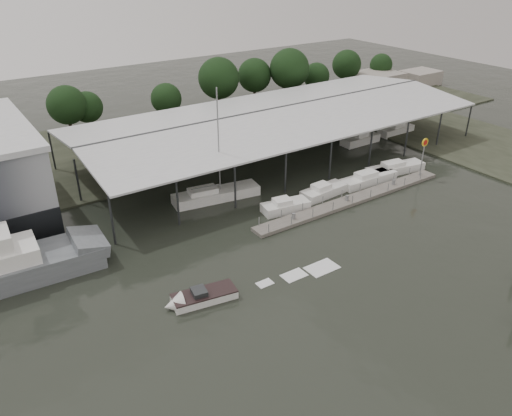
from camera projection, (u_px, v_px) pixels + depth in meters
ground at (309, 285)px, 44.94m from camera, size 200.00×200.00×0.00m
land_strip_far at (133, 147)px, 75.71m from camera, size 140.00×30.00×0.30m
land_strip_east at (499, 150)px, 74.62m from camera, size 20.00×60.00×0.30m
covered_boat_shed at (278, 112)px, 71.11m from camera, size 58.24×24.00×6.96m
floating_dock at (353, 200)px, 59.64m from camera, size 28.00×2.00×1.40m
shell_fuel_sign at (424, 150)px, 63.89m from camera, size 1.10×0.18×5.55m
distant_commercial_buildings at (390, 81)px, 106.25m from camera, size 22.00×8.00×4.00m
grey_trawler at (7, 267)px, 44.70m from camera, size 17.46×5.84×8.84m
white_sailboat at (215, 195)px, 59.88m from camera, size 10.84×4.19×13.70m
speedboat_underway at (198, 298)px, 42.59m from camera, size 17.17×4.79×2.00m
moored_cruiser_0 at (285, 206)px, 57.30m from camera, size 5.81×3.07×1.70m
moored_cruiser_1 at (323, 191)px, 60.84m from camera, size 6.33×2.66×1.70m
moored_cruiser_2 at (368, 179)px, 64.12m from camera, size 8.25×2.48×1.70m
moored_cruiser_3 at (395, 168)px, 67.13m from camera, size 8.77×3.47×1.70m
horizon_tree_line at (248, 78)px, 89.46m from camera, size 70.75×10.69×10.96m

